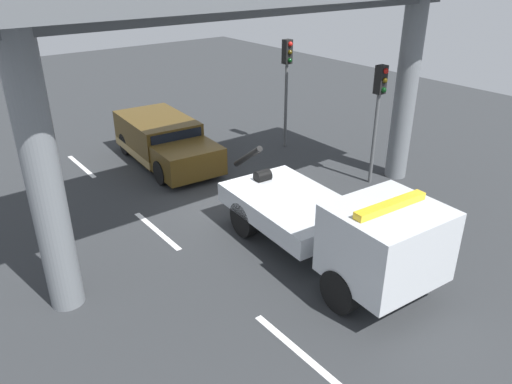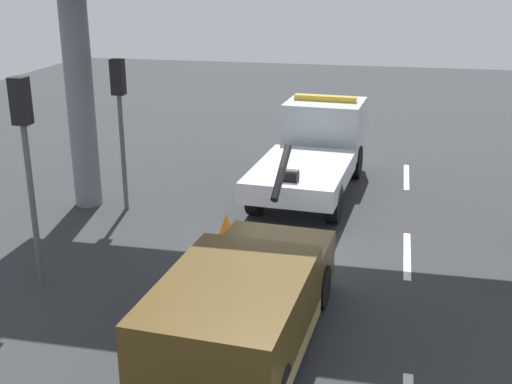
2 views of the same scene
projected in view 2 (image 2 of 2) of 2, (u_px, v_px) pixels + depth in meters
name	position (u px, v px, depth m)	size (l,w,h in m)	color
ground_plane	(288.00, 247.00, 15.48)	(60.00, 40.00, 0.10)	#2D3033
lane_stripe_mid	(407.00, 255.00, 14.92)	(2.60, 0.16, 0.01)	silver
lane_stripe_east	(406.00, 177.00, 20.47)	(2.60, 0.16, 0.01)	silver
tow_truck_white	(315.00, 147.00, 19.20)	(7.32, 2.80, 2.46)	silver
towed_van_green	(243.00, 309.00, 10.99)	(5.33, 2.53, 1.58)	#4C3814
traffic_light_near	(25.00, 137.00, 12.62)	(0.39, 0.32, 4.26)	#515456
traffic_light_far	(120.00, 101.00, 16.84)	(0.39, 0.32, 4.00)	#515456
traffic_cone_orange	(227.00, 228.00, 15.58)	(0.59, 0.59, 0.70)	orange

